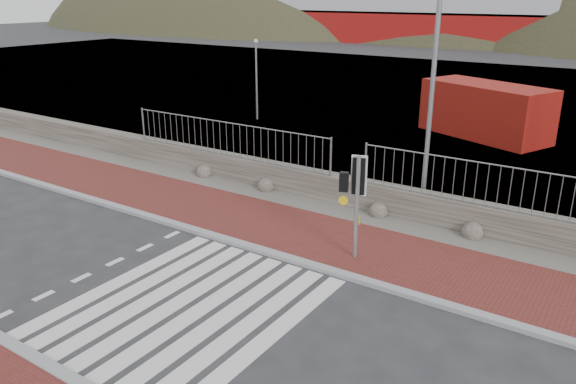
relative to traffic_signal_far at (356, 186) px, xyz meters
The scene contains 12 objects.
ground 4.82m from the traffic_signal_far, 115.54° to the right, with size 220.00×220.00×0.00m, color #28282B.
sidewalk_far 2.76m from the traffic_signal_far, 164.30° to the left, with size 40.00×3.00×0.08m, color maroon.
kerb_near 7.47m from the traffic_signal_far, 105.22° to the right, with size 40.00×0.25×0.12m, color gray.
kerb_far 2.86m from the traffic_signal_far, 152.97° to the right, with size 40.00×0.25×0.12m, color gray.
zebra_crossing 4.81m from the traffic_signal_far, 115.54° to the right, with size 4.62×5.60×0.01m.
gravel_strip 3.71m from the traffic_signal_far, 126.81° to the left, with size 40.00×1.50×0.06m, color #59544C.
stone_wall 4.12m from the traffic_signal_far, 119.63° to the left, with size 40.00×0.60×0.90m, color #46413A.
railing 3.71m from the traffic_signal_far, 120.78° to the left, with size 18.07×0.07×1.22m.
quay 24.09m from the traffic_signal_far, 94.53° to the left, with size 120.00×40.00×0.50m, color #4C4C4F.
traffic_signal_far is the anchor object (origin of this frame).
streetlight 4.93m from the traffic_signal_far, 84.93° to the left, with size 1.70×0.57×8.14m.
shipping_container 14.82m from the traffic_signal_far, 93.40° to the left, with size 5.83×2.43×2.43m, color maroon.
Camera 1 is at (7.63, -7.61, 6.40)m, focal length 35.00 mm.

